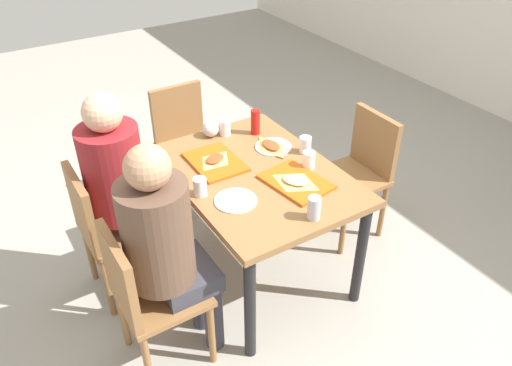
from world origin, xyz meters
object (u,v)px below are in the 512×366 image
Objects in this scene: tray_red_near at (215,162)px; foil_bundle at (211,129)px; chair_near_left at (105,225)px; soda_can at (314,208)px; pizza_slice_b at (295,181)px; plastic_cup_a at (305,145)px; pizza_slice_a at (215,160)px; chair_left_end at (185,137)px; chair_near_right at (144,292)px; person_in_red at (122,181)px; tray_red_far at (296,182)px; person_in_brown_jacket at (166,242)px; chair_far_side at (361,166)px; paper_plate_center at (273,147)px; main_table at (256,186)px; plastic_cup_b at (200,187)px; plastic_cup_d at (309,160)px; condiment_bottle at (255,122)px; paper_plate_near_edge at (236,201)px; pizza_slice_c at (271,146)px.

tray_red_near is 0.32m from foil_bundle.
soda_can reaches higher than chair_near_left.
pizza_slice_b is 0.35m from plastic_cup_a.
tray_red_near is at bearing -23.48° from foil_bundle.
chair_near_left is at bearing -102.69° from plastic_cup_a.
chair_near_left is at bearing -97.77° from pizza_slice_a.
pizza_slice_b is at bearing 5.42° from chair_left_end.
person_in_red is at bearing 166.45° from chair_near_right.
plastic_cup_a is (0.17, 0.51, 0.03)m from pizza_slice_a.
chair_left_end is 1.20m from tray_red_far.
person_in_brown_jacket reaches higher than plastic_cup_a.
paper_plate_center is at bearing -106.93° from chair_far_side.
main_table is at bearing -152.60° from pizza_slice_b.
plastic_cup_a is (0.26, 1.02, 0.04)m from person_in_red.
plastic_cup_b is (0.99, -0.36, 0.28)m from chair_left_end.
chair_far_side is at bearing 102.36° from plastic_cup_d.
main_table is 0.73m from person_in_red.
pizza_slice_a is at bearing 82.23° from chair_near_left.
plastic_cup_d is (0.41, 1.08, 0.28)m from chair_near_left.
paper_plate_center is 0.20m from plastic_cup_a.
foil_bundle reaches higher than main_table.
pizza_slice_a is at bearing -65.03° from condiment_bottle.
paper_plate_center is at bearing 83.60° from chair_near_left.
foil_bundle is at bearing -154.24° from plastic_cup_d.
chair_near_left is 3.48× the size of pizza_slice_b.
chair_far_side reaches higher than plastic_cup_d.
person_in_red is 10.35× the size of soda_can.
person_in_brown_jacket reaches higher than chair_left_end.
tray_red_near is 0.49m from tray_red_far.
person_in_red is at bearing -101.19° from chair_far_side.
plastic_cup_a is (0.17, 0.51, 0.04)m from tray_red_near.
person_in_red is 5.74× the size of paper_plate_center.
tray_red_near is at bearing -102.07° from chair_far_side.
person_in_red is 0.58m from person_in_brown_jacket.
plastic_cup_d is (-0.09, 0.15, 0.04)m from tray_red_far.
paper_plate_near_edge is 0.57m from pizza_slice_c.
paper_plate_near_edge is 0.51m from plastic_cup_d.
person_in_brown_jacket reaches higher than pizza_slice_a.
plastic_cup_d is (1.08, 0.27, 0.28)m from chair_left_end.
pizza_slice_a is (0.00, -0.00, 0.02)m from tray_red_near.
condiment_bottle is at bearing 166.43° from soda_can.
person_in_brown_jacket reaches higher than plastic_cup_d.
foil_bundle reaches higher than tray_red_near.
pizza_slice_a is 0.49m from pizza_slice_b.
person_in_brown_jacket is 5.93× the size of pizza_slice_c.
person_in_brown_jacket is 1.02m from foil_bundle.
chair_near_left and chair_near_right have the same top height.
paper_plate_near_edge is at bearing -12.56° from tray_red_near.
plastic_cup_a is (-0.20, 0.59, 0.05)m from paper_plate_near_edge.
paper_plate_near_edge is 0.39m from pizza_slice_a.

